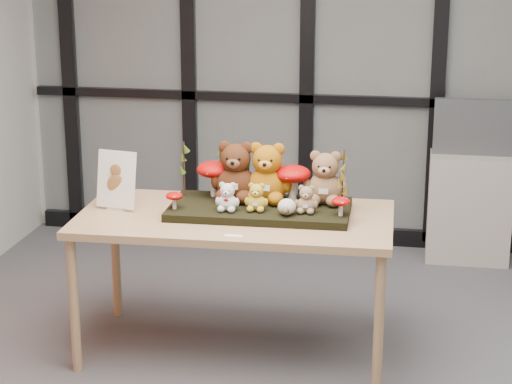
% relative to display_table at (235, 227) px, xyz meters
% --- Properties ---
extents(room_shell, '(5.00, 5.00, 5.00)m').
position_rel_display_table_xyz_m(room_shell, '(0.59, -0.58, 0.98)').
color(room_shell, '#B6B4AC').
rests_on(room_shell, floor).
extents(glass_partition, '(4.90, 0.06, 2.78)m').
position_rel_display_table_xyz_m(glass_partition, '(0.59, 1.89, 0.71)').
color(glass_partition, '#2D383F').
rests_on(glass_partition, floor).
extents(display_table, '(1.66, 0.86, 0.77)m').
position_rel_display_table_xyz_m(display_table, '(0.00, 0.00, 0.00)').
color(display_table, '#A37C58').
rests_on(display_table, floor).
extents(diorama_tray, '(0.95, 0.50, 0.04)m').
position_rel_display_table_xyz_m(diorama_tray, '(0.12, 0.06, 0.09)').
color(diorama_tray, black).
rests_on(diorama_tray, display_table).
extents(bear_pooh_yellow, '(0.27, 0.25, 0.35)m').
position_rel_display_table_xyz_m(bear_pooh_yellow, '(0.15, 0.16, 0.28)').
color(bear_pooh_yellow, '#A15D0A').
rests_on(bear_pooh_yellow, diorama_tray).
extents(bear_brown_medium, '(0.27, 0.25, 0.35)m').
position_rel_display_table_xyz_m(bear_brown_medium, '(-0.02, 0.16, 0.28)').
color(bear_brown_medium, '#45200F').
rests_on(bear_brown_medium, diorama_tray).
extents(bear_tan_back, '(0.24, 0.22, 0.31)m').
position_rel_display_table_xyz_m(bear_tan_back, '(0.45, 0.18, 0.26)').
color(bear_tan_back, brown).
rests_on(bear_tan_back, diorama_tray).
extents(bear_small_yellow, '(0.13, 0.12, 0.16)m').
position_rel_display_table_xyz_m(bear_small_yellow, '(0.12, -0.02, 0.19)').
color(bear_small_yellow, gold).
rests_on(bear_small_yellow, diorama_tray).
extents(bear_white_bow, '(0.13, 0.12, 0.17)m').
position_rel_display_table_xyz_m(bear_white_bow, '(-0.03, -0.05, 0.19)').
color(bear_white_bow, silver).
rests_on(bear_white_bow, diorama_tray).
extents(bear_beige_small, '(0.12, 0.11, 0.16)m').
position_rel_display_table_xyz_m(bear_beige_small, '(0.38, -0.01, 0.19)').
color(bear_beige_small, '#957654').
rests_on(bear_beige_small, diorama_tray).
extents(plush_cream_hedgehog, '(0.07, 0.07, 0.09)m').
position_rel_display_table_xyz_m(plush_cream_hedgehog, '(0.28, -0.07, 0.15)').
color(plush_cream_hedgehog, beige).
rests_on(plush_cream_hedgehog, diorama_tray).
extents(mushroom_back_left, '(0.19, 0.19, 0.21)m').
position_rel_display_table_xyz_m(mushroom_back_left, '(-0.15, 0.20, 0.21)').
color(mushroom_back_left, '#A30705').
rests_on(mushroom_back_left, diorama_tray).
extents(mushroom_back_right, '(0.19, 0.19, 0.22)m').
position_rel_display_table_xyz_m(mushroom_back_right, '(0.28, 0.18, 0.21)').
color(mushroom_back_right, '#A30705').
rests_on(mushroom_back_right, diorama_tray).
extents(mushroom_front_left, '(0.09, 0.09, 0.10)m').
position_rel_display_table_xyz_m(mushroom_front_left, '(-0.30, -0.07, 0.16)').
color(mushroom_front_left, '#A30705').
rests_on(mushroom_front_left, diorama_tray).
extents(mushroom_front_right, '(0.10, 0.10, 0.11)m').
position_rel_display_table_xyz_m(mushroom_front_right, '(0.55, -0.03, 0.16)').
color(mushroom_front_right, '#A30705').
rests_on(mushroom_front_right, diorama_tray).
extents(sprig_green_far_left, '(0.05, 0.05, 0.30)m').
position_rel_display_table_xyz_m(sprig_green_far_left, '(-0.31, 0.18, 0.26)').
color(sprig_green_far_left, '#1D360C').
rests_on(sprig_green_far_left, diorama_tray).
extents(sprig_green_mid_left, '(0.05, 0.05, 0.27)m').
position_rel_display_table_xyz_m(sprig_green_mid_left, '(-0.13, 0.23, 0.24)').
color(sprig_green_mid_left, '#1D360C').
rests_on(sprig_green_mid_left, diorama_tray).
extents(sprig_dry_far_right, '(0.05, 0.05, 0.29)m').
position_rel_display_table_xyz_m(sprig_dry_far_right, '(0.55, 0.18, 0.25)').
color(sprig_dry_far_right, brown).
rests_on(sprig_dry_far_right, diorama_tray).
extents(sprig_dry_mid_right, '(0.05, 0.05, 0.22)m').
position_rel_display_table_xyz_m(sprig_dry_mid_right, '(0.55, 0.06, 0.22)').
color(sprig_dry_mid_right, brown).
rests_on(sprig_dry_mid_right, diorama_tray).
extents(sprig_green_centre, '(0.05, 0.05, 0.21)m').
position_rel_display_table_xyz_m(sprig_green_centre, '(0.03, 0.25, 0.21)').
color(sprig_green_centre, '#1D360C').
rests_on(sprig_green_centre, diorama_tray).
extents(sign_holder, '(0.23, 0.10, 0.31)m').
position_rel_display_table_xyz_m(sign_holder, '(-0.64, 0.00, 0.21)').
color(sign_holder, silver).
rests_on(sign_holder, display_table).
extents(label_card, '(0.09, 0.03, 0.00)m').
position_rel_display_table_xyz_m(label_card, '(0.06, -0.33, 0.07)').
color(label_card, white).
rests_on(label_card, display_table).
extents(cabinet, '(0.55, 0.32, 0.74)m').
position_rel_display_table_xyz_m(cabinet, '(1.29, 1.69, -0.33)').
color(cabinet, '#A19890').
rests_on(cabinet, floor).
extents(monitor, '(0.53, 0.06, 0.38)m').
position_rel_display_table_xyz_m(monitor, '(1.29, 1.71, 0.22)').
color(monitor, '#46494D').
rests_on(monitor, cabinet).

